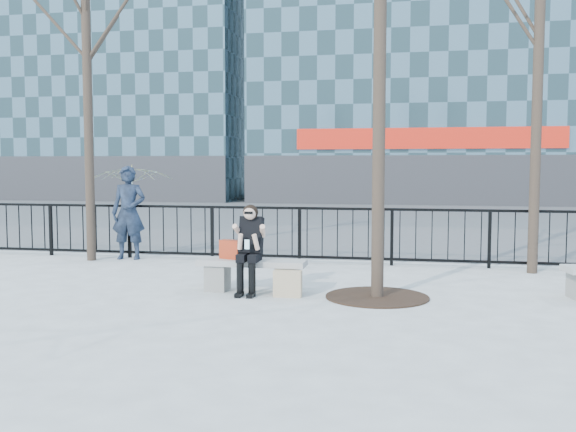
# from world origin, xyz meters

# --- Properties ---
(ground) EXTENTS (120.00, 120.00, 0.00)m
(ground) POSITION_xyz_m (0.00, 0.00, 0.00)
(ground) COLOR #969792
(ground) RESTS_ON ground
(street_surface) EXTENTS (60.00, 23.00, 0.01)m
(street_surface) POSITION_xyz_m (0.00, 15.00, 0.00)
(street_surface) COLOR #474747
(street_surface) RESTS_ON ground
(railing) EXTENTS (14.00, 0.06, 1.10)m
(railing) POSITION_xyz_m (0.00, 3.00, 0.55)
(railing) COLOR black
(railing) RESTS_ON ground
(building_left) EXTENTS (16.20, 10.20, 22.60)m
(building_left) POSITION_xyz_m (-15.00, 27.00, 11.30)
(building_left) COLOR #496776
(building_left) RESTS_ON ground
(tree_left) EXTENTS (2.80, 2.80, 6.50)m
(tree_left) POSITION_xyz_m (-4.00, 2.50, 4.86)
(tree_left) COLOR black
(tree_left) RESTS_ON ground
(tree_grate) EXTENTS (1.50, 1.50, 0.02)m
(tree_grate) POSITION_xyz_m (1.90, -0.10, 0.01)
(tree_grate) COLOR black
(tree_grate) RESTS_ON ground
(bench_main) EXTENTS (1.65, 0.46, 0.49)m
(bench_main) POSITION_xyz_m (0.00, 0.00, 0.30)
(bench_main) COLOR slate
(bench_main) RESTS_ON ground
(seated_woman) EXTENTS (0.50, 0.64, 1.34)m
(seated_woman) POSITION_xyz_m (0.00, -0.16, 0.67)
(seated_woman) COLOR black
(seated_woman) RESTS_ON ground
(handbag) EXTENTS (0.39, 0.28, 0.29)m
(handbag) POSITION_xyz_m (-0.33, 0.02, 0.63)
(handbag) COLOR #A42E14
(handbag) RESTS_ON bench_main
(shopping_bag) EXTENTS (0.41, 0.16, 0.39)m
(shopping_bag) POSITION_xyz_m (0.61, -0.30, 0.20)
(shopping_bag) COLOR tan
(shopping_bag) RESTS_ON ground
(standing_man) EXTENTS (0.75, 0.54, 1.91)m
(standing_man) POSITION_xyz_m (-3.32, 2.80, 0.96)
(standing_man) COLOR black
(standing_man) RESTS_ON ground
(vendor_umbrella) EXTENTS (2.81, 2.84, 1.94)m
(vendor_umbrella) POSITION_xyz_m (-4.72, 6.03, 0.97)
(vendor_umbrella) COLOR yellow
(vendor_umbrella) RESTS_ON ground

